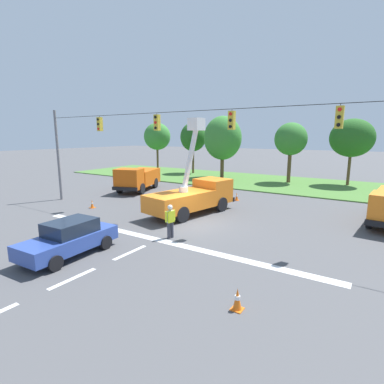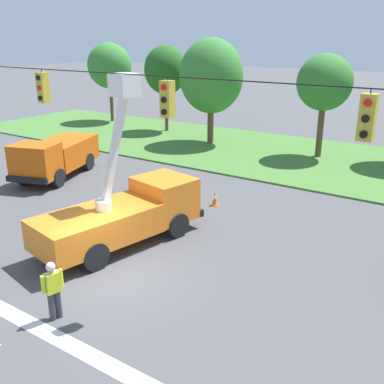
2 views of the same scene
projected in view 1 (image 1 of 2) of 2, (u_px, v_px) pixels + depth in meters
ground_plane at (193, 224)px, 18.00m from camera, size 200.00×200.00×0.00m
grass_verge at (281, 183)px, 32.85m from camera, size 56.00×12.00×0.10m
lane_markings at (138, 249)px, 14.06m from camera, size 17.60×15.25×0.01m
signal_gantry at (192, 147)px, 17.17m from camera, size 26.20×0.33×7.20m
tree_far_west at (157, 137)px, 45.01m from camera, size 4.15×3.68×7.08m
tree_west at (193, 137)px, 40.64m from camera, size 3.55×3.34×6.95m
tree_centre at (223, 138)px, 36.18m from camera, size 4.63×4.27×7.54m
tree_east at (291, 139)px, 32.43m from camera, size 3.44×3.67×6.62m
tree_far_east at (352, 138)px, 30.57m from camera, size 4.30×3.80×6.93m
utility_truck_bucket_lift at (194, 195)px, 20.30m from camera, size 3.61×7.03×6.37m
utility_truck_support_near at (138, 178)px, 28.68m from camera, size 4.18×6.41×2.31m
sedan_blue at (69, 238)px, 13.23m from camera, size 2.09×4.38×1.56m
road_worker at (170, 219)px, 15.40m from camera, size 0.32×0.64×1.77m
traffic_cone_foreground_right at (237, 299)px, 9.11m from camera, size 0.36×0.36×0.71m
traffic_cone_mid_right at (237, 197)px, 24.48m from camera, size 0.36×0.36×0.66m
traffic_cone_near_bucket at (92, 204)px, 21.93m from camera, size 0.36×0.36×0.63m
traffic_cone_lane_edge_a at (190, 197)px, 24.16m from camera, size 0.36×0.36×0.76m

